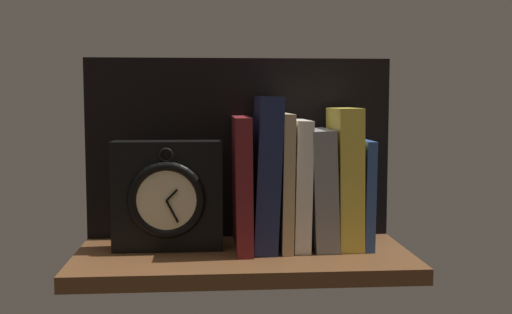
{
  "coord_description": "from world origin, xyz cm",
  "views": [
    {
      "loc": [
        -5.71,
        -101.38,
        25.43
      ],
      "look_at": [
        2.41,
        3.39,
        15.59
      ],
      "focal_mm": 43.5,
      "sensor_mm": 36.0,
      "label": 1
    }
  ],
  "objects_px": {
    "book_blue_modern": "(362,193)",
    "book_white_catcher": "(299,184)",
    "book_yellow_seinlanguage": "(345,177)",
    "framed_clock": "(168,196)",
    "book_navy_bierce": "(265,172)",
    "book_gray_chess": "(320,188)",
    "book_tan_shortstories": "(284,181)",
    "book_maroon_dawkins": "(245,182)"
  },
  "relations": [
    {
      "from": "book_maroon_dawkins",
      "to": "framed_clock",
      "type": "xyz_separation_m",
      "value": [
        -0.13,
        -0.01,
        -0.02
      ]
    },
    {
      "from": "book_white_catcher",
      "to": "book_maroon_dawkins",
      "type": "bearing_deg",
      "value": 180.0
    },
    {
      "from": "book_yellow_seinlanguage",
      "to": "book_maroon_dawkins",
      "type": "bearing_deg",
      "value": 180.0
    },
    {
      "from": "book_navy_bierce",
      "to": "framed_clock",
      "type": "relative_size",
      "value": 1.4
    },
    {
      "from": "book_white_catcher",
      "to": "book_yellow_seinlanguage",
      "type": "height_order",
      "value": "book_yellow_seinlanguage"
    },
    {
      "from": "book_gray_chess",
      "to": "book_yellow_seinlanguage",
      "type": "xyz_separation_m",
      "value": [
        0.04,
        0.0,
        0.02
      ]
    },
    {
      "from": "book_tan_shortstories",
      "to": "book_blue_modern",
      "type": "xyz_separation_m",
      "value": [
        0.14,
        0.0,
        -0.02
      ]
    },
    {
      "from": "book_white_catcher",
      "to": "book_blue_modern",
      "type": "bearing_deg",
      "value": 0.0
    },
    {
      "from": "book_maroon_dawkins",
      "to": "book_white_catcher",
      "type": "height_order",
      "value": "book_maroon_dawkins"
    },
    {
      "from": "book_gray_chess",
      "to": "framed_clock",
      "type": "height_order",
      "value": "book_gray_chess"
    },
    {
      "from": "book_navy_bierce",
      "to": "book_gray_chess",
      "type": "bearing_deg",
      "value": 0.0
    },
    {
      "from": "book_maroon_dawkins",
      "to": "book_yellow_seinlanguage",
      "type": "height_order",
      "value": "book_yellow_seinlanguage"
    },
    {
      "from": "book_navy_bierce",
      "to": "book_yellow_seinlanguage",
      "type": "bearing_deg",
      "value": 0.0
    },
    {
      "from": "book_yellow_seinlanguage",
      "to": "book_navy_bierce",
      "type": "bearing_deg",
      "value": 180.0
    },
    {
      "from": "book_navy_bierce",
      "to": "book_tan_shortstories",
      "type": "distance_m",
      "value": 0.04
    },
    {
      "from": "book_tan_shortstories",
      "to": "book_blue_modern",
      "type": "height_order",
      "value": "book_tan_shortstories"
    },
    {
      "from": "book_blue_modern",
      "to": "book_gray_chess",
      "type": "bearing_deg",
      "value": 180.0
    },
    {
      "from": "book_white_catcher",
      "to": "book_tan_shortstories",
      "type": "bearing_deg",
      "value": 180.0
    },
    {
      "from": "book_yellow_seinlanguage",
      "to": "framed_clock",
      "type": "xyz_separation_m",
      "value": [
        -0.3,
        -0.01,
        -0.03
      ]
    },
    {
      "from": "book_tan_shortstories",
      "to": "book_gray_chess",
      "type": "height_order",
      "value": "book_tan_shortstories"
    },
    {
      "from": "book_navy_bierce",
      "to": "book_yellow_seinlanguage",
      "type": "distance_m",
      "value": 0.14
    },
    {
      "from": "book_navy_bierce",
      "to": "book_white_catcher",
      "type": "distance_m",
      "value": 0.06
    },
    {
      "from": "book_blue_modern",
      "to": "framed_clock",
      "type": "height_order",
      "value": "same"
    },
    {
      "from": "book_tan_shortstories",
      "to": "book_navy_bierce",
      "type": "bearing_deg",
      "value": 180.0
    },
    {
      "from": "book_navy_bierce",
      "to": "book_white_catcher",
      "type": "relative_size",
      "value": 1.18
    },
    {
      "from": "book_yellow_seinlanguage",
      "to": "framed_clock",
      "type": "height_order",
      "value": "book_yellow_seinlanguage"
    },
    {
      "from": "book_tan_shortstories",
      "to": "book_yellow_seinlanguage",
      "type": "bearing_deg",
      "value": 0.0
    },
    {
      "from": "book_yellow_seinlanguage",
      "to": "framed_clock",
      "type": "distance_m",
      "value": 0.31
    },
    {
      "from": "book_navy_bierce",
      "to": "book_tan_shortstories",
      "type": "relative_size",
      "value": 1.12
    },
    {
      "from": "book_navy_bierce",
      "to": "book_white_catcher",
      "type": "height_order",
      "value": "book_navy_bierce"
    },
    {
      "from": "book_gray_chess",
      "to": "book_blue_modern",
      "type": "xyz_separation_m",
      "value": [
        0.08,
        0.0,
        -0.01
      ]
    },
    {
      "from": "book_blue_modern",
      "to": "book_white_catcher",
      "type": "bearing_deg",
      "value": 180.0
    },
    {
      "from": "book_tan_shortstories",
      "to": "book_yellow_seinlanguage",
      "type": "height_order",
      "value": "book_yellow_seinlanguage"
    },
    {
      "from": "book_navy_bierce",
      "to": "book_gray_chess",
      "type": "distance_m",
      "value": 0.1
    },
    {
      "from": "book_maroon_dawkins",
      "to": "book_blue_modern",
      "type": "height_order",
      "value": "book_maroon_dawkins"
    },
    {
      "from": "book_tan_shortstories",
      "to": "book_gray_chess",
      "type": "relative_size",
      "value": 1.14
    },
    {
      "from": "book_tan_shortstories",
      "to": "book_white_catcher",
      "type": "relative_size",
      "value": 1.05
    },
    {
      "from": "book_gray_chess",
      "to": "book_yellow_seinlanguage",
      "type": "distance_m",
      "value": 0.05
    },
    {
      "from": "book_tan_shortstories",
      "to": "framed_clock",
      "type": "distance_m",
      "value": 0.2
    },
    {
      "from": "book_tan_shortstories",
      "to": "framed_clock",
      "type": "relative_size",
      "value": 1.25
    },
    {
      "from": "book_navy_bierce",
      "to": "book_tan_shortstories",
      "type": "xyz_separation_m",
      "value": [
        0.03,
        0.0,
        -0.01
      ]
    },
    {
      "from": "book_white_catcher",
      "to": "framed_clock",
      "type": "bearing_deg",
      "value": -178.23
    }
  ]
}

